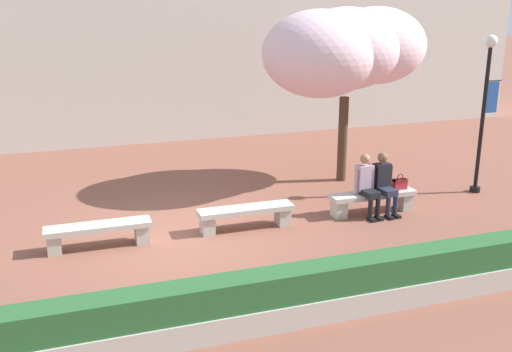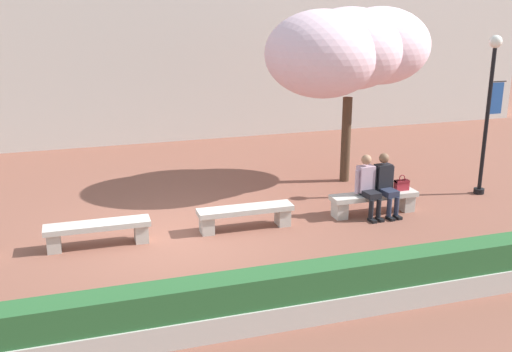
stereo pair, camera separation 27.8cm
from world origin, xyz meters
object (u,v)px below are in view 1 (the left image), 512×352
Objects in this scene: person_seated_left at (367,183)px; person_seated_right at (384,181)px; stone_bench_near_east at (373,199)px; cherry_tree_main at (345,50)px; stone_bench_center at (246,214)px; stone_bench_near_west at (98,232)px; handbag at (400,183)px; lamp_post_with_banner at (485,100)px.

person_seated_right is at bearing 0.02° from person_seated_left.
cherry_tree_main is (0.37, 2.26, 2.89)m from stone_bench_near_east.
stone_bench_center is at bearing -144.46° from cherry_tree_main.
person_seated_left is 1.00× the size of person_seated_right.
stone_bench_near_east is 1.47× the size of person_seated_right.
person_seated_left reaches higher than stone_bench_center.
handbag is at bearing 0.25° from stone_bench_near_west.
stone_bench_near_east is at bearing -99.17° from cherry_tree_main.
stone_bench_center is 1.47× the size of person_seated_left.
person_seated_right is at bearing -93.82° from cherry_tree_main.
stone_bench_near_west is at bearing 180.00° from stone_bench_center.
stone_bench_near_east is at bearing 165.84° from person_seated_right.
stone_bench_center is at bearing 178.99° from person_seated_right.
stone_bench_near_east is 3.56m from lamp_post_with_banner.
cherry_tree_main is at bearing 145.86° from lamp_post_with_banner.
cherry_tree_main reaches higher than person_seated_right.
stone_bench_near_east is 0.44m from person_seated_left.
person_seated_right is (3.01, -0.05, 0.39)m from stone_bench_center.
stone_bench_near_west is 1.47× the size of person_seated_right.
stone_bench_near_west is 0.53× the size of lamp_post_with_banner.
stone_bench_near_west is 5.83m from person_seated_right.
cherry_tree_main is 1.16× the size of lamp_post_with_banner.
person_seated_right is at bearing -14.16° from stone_bench_near_east.
stone_bench_center is 6.12m from lamp_post_with_banner.
handbag reaches higher than stone_bench_center.
stone_bench_near_west is 5.58× the size of handbag.
stone_bench_center is at bearing 0.00° from stone_bench_near_west.
lamp_post_with_banner is (2.35, 0.45, 1.59)m from handbag.
lamp_post_with_banner is (2.64, -1.79, -1.02)m from cherry_tree_main.
stone_bench_near_east is 0.45× the size of cherry_tree_main.
stone_bench_center is 3.04m from person_seated_right.
handbag is at bearing 2.40° from stone_bench_near_east.
handbag is at bearing 5.43° from person_seated_left.
lamp_post_with_banner is (5.81, 0.48, 1.86)m from stone_bench_center.
cherry_tree_main is (3.17, 2.26, 2.89)m from stone_bench_center.
person_seated_right is 3.81× the size of handbag.
stone_bench_near_west is 1.00× the size of stone_bench_near_east.
stone_bench_near_east is at bearing -177.60° from handbag.
person_seated_right is (0.41, 0.00, 0.00)m from person_seated_left.
stone_bench_near_west and stone_bench_near_east have the same top height.
cherry_tree_main is (-0.29, 2.24, 2.61)m from handbag.
lamp_post_with_banner reaches higher than stone_bench_center.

